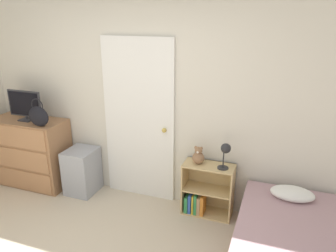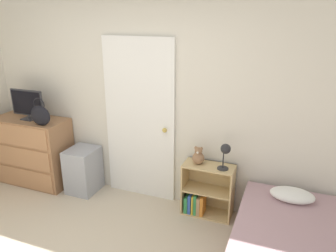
% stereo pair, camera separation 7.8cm
% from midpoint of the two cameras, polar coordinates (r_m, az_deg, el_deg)
% --- Properties ---
extents(wall_back, '(10.00, 0.06, 2.55)m').
position_cam_midpoint_polar(wall_back, '(3.99, -3.82, 4.66)').
color(wall_back, beige).
rests_on(wall_back, ground_plane).
extents(door_closed, '(0.91, 0.09, 2.02)m').
position_cam_midpoint_polar(door_closed, '(4.03, -4.40, 0.87)').
color(door_closed, white).
rests_on(door_closed, ground_plane).
extents(dresser, '(1.02, 0.48, 0.93)m').
position_cam_midpoint_polar(dresser, '(4.88, -21.93, -4.04)').
color(dresser, '#996B47').
rests_on(dresser, ground_plane).
extents(tv, '(0.50, 0.16, 0.40)m').
position_cam_midpoint_polar(tv, '(4.65, -22.87, 3.54)').
color(tv, '#2D2D33').
rests_on(tv, dresser).
extents(handbag, '(0.29, 0.10, 0.36)m').
position_cam_midpoint_polar(handbag, '(4.35, -20.87, 1.78)').
color(handbag, black).
rests_on(handbag, dresser).
extents(storage_bin, '(0.37, 0.41, 0.59)m').
position_cam_midpoint_polar(storage_bin, '(4.50, -14.05, -7.45)').
color(storage_bin, '#999EA8').
rests_on(storage_bin, ground_plane).
extents(bookshelf, '(0.58, 0.28, 0.63)m').
position_cam_midpoint_polar(bookshelf, '(3.96, 6.88, -11.61)').
color(bookshelf, tan).
rests_on(bookshelf, ground_plane).
extents(teddy_bear, '(0.14, 0.14, 0.21)m').
position_cam_midpoint_polar(teddy_bear, '(3.75, 5.89, -5.30)').
color(teddy_bear, '#8C6647').
rests_on(teddy_bear, bookshelf).
extents(desk_lamp, '(0.14, 0.13, 0.31)m').
position_cam_midpoint_polar(desk_lamp, '(3.60, 10.55, -4.37)').
color(desk_lamp, '#262628').
rests_on(desk_lamp, bookshelf).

